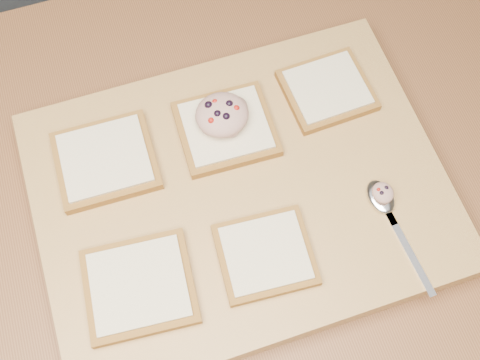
{
  "coord_description": "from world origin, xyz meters",
  "views": [
    {
      "loc": [
        -0.19,
        -0.3,
        1.64
      ],
      "look_at": [
        -0.1,
        -0.01,
        0.96
      ],
      "focal_mm": 45.0,
      "sensor_mm": 36.0,
      "label": 1
    }
  ],
  "objects_px": {
    "cutting_board": "(240,194)",
    "spoon": "(385,205)",
    "bread_far_center": "(226,128)",
    "tuna_salad_dollop": "(222,114)"
  },
  "relations": [
    {
      "from": "tuna_salad_dollop",
      "to": "spoon",
      "type": "height_order",
      "value": "tuna_salad_dollop"
    },
    {
      "from": "spoon",
      "to": "cutting_board",
      "type": "bearing_deg",
      "value": 153.41
    },
    {
      "from": "cutting_board",
      "to": "spoon",
      "type": "height_order",
      "value": "spoon"
    },
    {
      "from": "cutting_board",
      "to": "bread_far_center",
      "type": "xyz_separation_m",
      "value": [
        0.01,
        0.08,
        0.03
      ]
    },
    {
      "from": "cutting_board",
      "to": "bread_far_center",
      "type": "distance_m",
      "value": 0.09
    },
    {
      "from": "bread_far_center",
      "to": "spoon",
      "type": "xyz_separation_m",
      "value": [
        0.15,
        -0.16,
        -0.0
      ]
    },
    {
      "from": "cutting_board",
      "to": "spoon",
      "type": "relative_size",
      "value": 3.23
    },
    {
      "from": "cutting_board",
      "to": "bread_far_center",
      "type": "height_order",
      "value": "bread_far_center"
    },
    {
      "from": "bread_far_center",
      "to": "spoon",
      "type": "distance_m",
      "value": 0.23
    },
    {
      "from": "cutting_board",
      "to": "spoon",
      "type": "bearing_deg",
      "value": -26.59
    }
  ]
}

